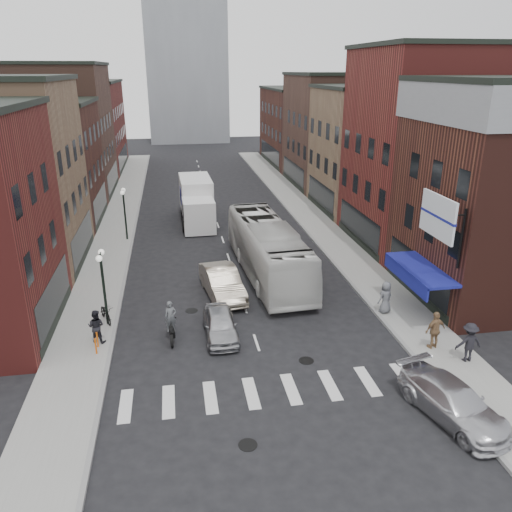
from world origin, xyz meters
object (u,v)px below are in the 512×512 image
(motorcycle_rider, at_px, (171,322))
(ped_right_b, at_px, (435,330))
(billboard_sign, at_px, (439,218))
(curb_car, at_px, (453,402))
(bike_rack, at_px, (97,343))
(ped_left_solo, at_px, (96,326))
(ped_right_c, at_px, (386,297))
(streetlamp_far, at_px, (124,205))
(ped_right_a, at_px, (469,342))
(parked_bicycle, at_px, (106,313))
(streetlamp_near, at_px, (102,275))
(box_truck, at_px, (197,202))
(sedan_left_near, at_px, (220,324))
(sedan_left_far, at_px, (222,282))
(transit_bus, at_px, (268,249))

(motorcycle_rider, xyz_separation_m, ped_right_b, (12.31, -3.04, 0.11))
(billboard_sign, relative_size, curb_car, 0.76)
(bike_rack, xyz_separation_m, curb_car, (14.09, -7.09, 0.16))
(billboard_sign, distance_m, ped_left_solo, 17.13)
(billboard_sign, xyz_separation_m, ped_right_c, (-1.19, 2.27, -5.08))
(streetlamp_far, relative_size, motorcycle_rider, 1.95)
(billboard_sign, bearing_deg, curb_car, -108.47)
(ped_left_solo, height_order, ped_right_c, ped_right_c)
(bike_rack, distance_m, motorcycle_rider, 3.58)
(ped_right_a, bearing_deg, curb_car, 51.89)
(streetlamp_far, height_order, motorcycle_rider, streetlamp_far)
(curb_car, xyz_separation_m, parked_bicycle, (-13.99, 10.05, -0.10))
(ped_right_c, bearing_deg, streetlamp_far, -67.18)
(streetlamp_near, height_order, motorcycle_rider, streetlamp_near)
(bike_rack, bearing_deg, streetlamp_far, 89.31)
(ped_left_solo, bearing_deg, parked_bicycle, -78.31)
(billboard_sign, distance_m, box_truck, 24.30)
(sedan_left_near, xyz_separation_m, ped_right_a, (10.84, -4.29, 0.42))
(motorcycle_rider, bearing_deg, ped_left_solo, 171.57)
(box_truck, distance_m, sedan_left_far, 15.47)
(motorcycle_rider, distance_m, sedan_left_near, 2.44)
(sedan_left_far, bearing_deg, ped_left_solo, -153.06)
(motorcycle_rider, xyz_separation_m, sedan_left_near, (2.42, -0.04, -0.31))
(curb_car, relative_size, ped_left_solo, 2.87)
(sedan_left_near, xyz_separation_m, ped_right_b, (9.89, -3.00, 0.42))
(motorcycle_rider, relative_size, sedan_left_near, 0.53)
(streetlamp_near, relative_size, sedan_left_far, 0.79)
(curb_car, distance_m, parked_bicycle, 17.23)
(box_truck, distance_m, parked_bicycle, 18.80)
(billboard_sign, bearing_deg, bike_rack, 177.17)
(curb_car, bearing_deg, parked_bicycle, 129.58)
(bike_rack, xyz_separation_m, transit_bus, (9.77, 8.18, 1.21))
(ped_left_solo, bearing_deg, ped_right_c, -161.10)
(billboard_sign, xyz_separation_m, motorcycle_rider, (-12.69, 1.44, -5.15))
(streetlamp_far, distance_m, sedan_left_near, 17.23)
(curb_car, height_order, ped_right_b, ped_right_b)
(streetlamp_near, xyz_separation_m, ped_right_b, (15.61, -5.10, -1.82))
(ped_left_solo, distance_m, ped_right_c, 15.09)
(box_truck, bearing_deg, bike_rack, -107.42)
(billboard_sign, bearing_deg, ped_right_c, 117.55)
(ped_right_c, bearing_deg, curb_car, 62.54)
(bike_rack, bearing_deg, sedan_left_near, 5.79)
(streetlamp_far, xyz_separation_m, motorcycle_rider, (3.30, -16.06, -1.92))
(ped_right_b, bearing_deg, ped_left_solo, -25.14)
(bike_rack, relative_size, sedan_left_near, 0.20)
(ped_left_solo, bearing_deg, sedan_left_far, -128.92)
(motorcycle_rider, relative_size, curb_car, 0.43)
(transit_bus, height_order, ped_left_solo, transit_bus)
(billboard_sign, height_order, ped_right_a, billboard_sign)
(box_truck, relative_size, curb_car, 1.77)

